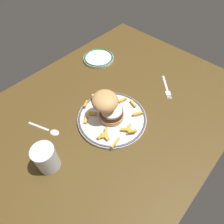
{
  "coord_description": "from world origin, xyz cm",
  "views": [
    {
      "loc": [
        -28.07,
        -34.24,
        61.26
      ],
      "look_at": [
        4.89,
        -3.85,
        4.6
      ],
      "focal_mm": 31.45,
      "sensor_mm": 36.0,
      "label": 1
    }
  ],
  "objects": [
    {
      "name": "fries_pile",
      "position": [
        3.53,
        -4.99,
        2.18
      ],
      "size": [
        22.19,
        24.25,
        2.16
      ],
      "color": "#E1AF4F",
      "rests_on": "dinner_plate"
    },
    {
      "name": "water_glass",
      "position": [
        -22.49,
        -1.39,
        4.3
      ],
      "size": [
        7.17,
        7.17,
        9.87
      ],
      "color": "silver",
      "rests_on": "ground_plane"
    },
    {
      "name": "ground_plane",
      "position": [
        0.0,
        0.0,
        -2.0
      ],
      "size": [
        127.84,
        82.73,
        4.0
      ],
      "primitive_type": "cube",
      "color": "#4F3918"
    },
    {
      "name": "side_plate",
      "position": [
        27.97,
        26.67,
        0.83
      ],
      "size": [
        15.13,
        15.13,
        1.6
      ],
      "color": "silver",
      "rests_on": "ground_plane"
    },
    {
      "name": "spoon",
      "position": [
        -14.41,
        9.03,
        0.36
      ],
      "size": [
        6.14,
        13.08,
        0.9
      ],
      "color": "silver",
      "rests_on": "ground_plane"
    },
    {
      "name": "fork",
      "position": [
        33.98,
        -9.8,
        0.18
      ],
      "size": [
        11.2,
        11.12,
        0.36
      ],
      "color": "silver",
      "rests_on": "ground_plane"
    },
    {
      "name": "dinner_plate",
      "position": [
        4.89,
        -3.85,
        0.84
      ],
      "size": [
        26.35,
        26.35,
        1.6
      ],
      "color": "silver",
      "rests_on": "ground_plane"
    },
    {
      "name": "burger",
      "position": [
        4.25,
        -2.43,
        7.27
      ],
      "size": [
        12.86,
        13.23,
        11.5
      ],
      "color": "tan",
      "rests_on": "dinner_plate"
    }
  ]
}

